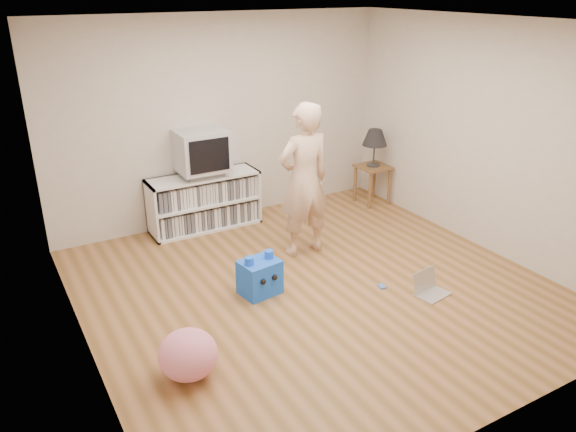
% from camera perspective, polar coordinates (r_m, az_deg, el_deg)
% --- Properties ---
extents(ground, '(4.50, 4.50, 0.00)m').
position_cam_1_polar(ground, '(5.84, 2.84, -7.28)').
color(ground, brown).
rests_on(ground, ground).
extents(walls, '(4.52, 4.52, 2.60)m').
position_cam_1_polar(walls, '(5.32, 3.11, 4.95)').
color(walls, beige).
rests_on(walls, ground).
extents(ceiling, '(4.50, 4.50, 0.01)m').
position_cam_1_polar(ceiling, '(5.07, 3.43, 19.07)').
color(ceiling, white).
rests_on(ceiling, walls).
extents(media_unit, '(1.40, 0.45, 0.70)m').
position_cam_1_polar(media_unit, '(7.19, -8.54, 1.49)').
color(media_unit, white).
rests_on(media_unit, ground).
extents(dvd_deck, '(0.45, 0.35, 0.07)m').
position_cam_1_polar(dvd_deck, '(7.04, -8.67, 4.38)').
color(dvd_deck, gray).
rests_on(dvd_deck, media_unit).
extents(crt_tv, '(0.60, 0.53, 0.50)m').
position_cam_1_polar(crt_tv, '(6.96, -8.80, 6.60)').
color(crt_tv, '#B1B1B6').
rests_on(crt_tv, dvd_deck).
extents(side_table, '(0.42, 0.42, 0.55)m').
position_cam_1_polar(side_table, '(7.97, 8.60, 4.15)').
color(side_table, brown).
rests_on(side_table, ground).
extents(table_lamp, '(0.34, 0.34, 0.52)m').
position_cam_1_polar(table_lamp, '(7.83, 8.82, 7.80)').
color(table_lamp, '#333333').
rests_on(table_lamp, side_table).
extents(person, '(0.64, 0.43, 1.76)m').
position_cam_1_polar(person, '(6.24, 1.63, 3.62)').
color(person, beige).
rests_on(person, ground).
extents(laptop, '(0.37, 0.32, 0.23)m').
position_cam_1_polar(laptop, '(5.89, 14.09, -7.06)').
color(laptop, silver).
rests_on(laptop, ground).
extents(playing_cards, '(0.08, 0.10, 0.02)m').
position_cam_1_polar(playing_cards, '(5.92, 9.51, -7.07)').
color(playing_cards, '#4B6FC8').
rests_on(playing_cards, ground).
extents(plush_blue, '(0.42, 0.37, 0.44)m').
position_cam_1_polar(plush_blue, '(5.66, -2.89, -6.16)').
color(plush_blue, blue).
rests_on(plush_blue, ground).
extents(plush_pink, '(0.56, 0.56, 0.40)m').
position_cam_1_polar(plush_pink, '(4.62, -10.12, -13.70)').
color(plush_pink, pink).
rests_on(plush_pink, ground).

